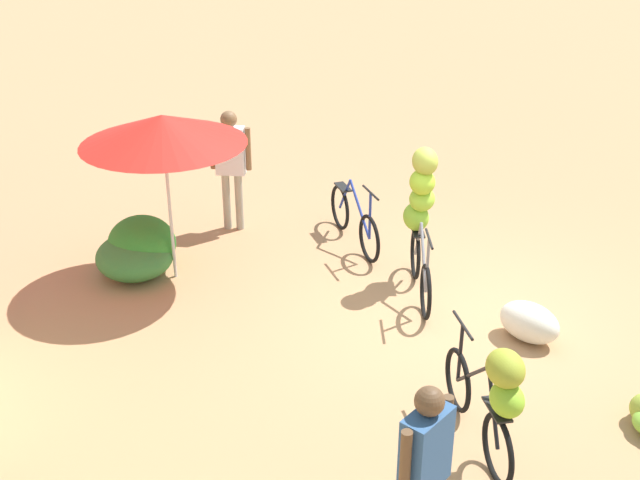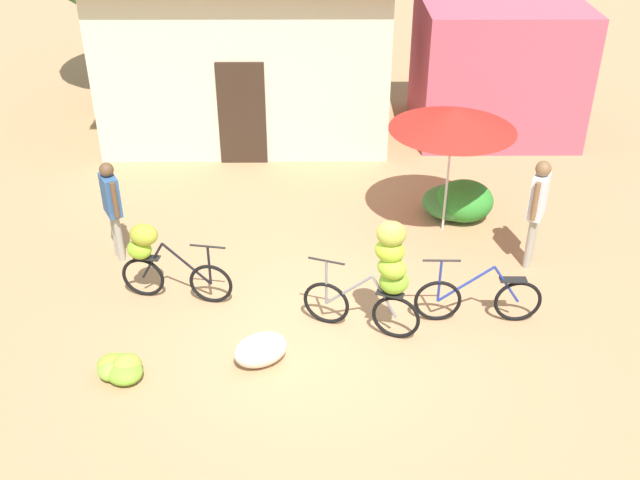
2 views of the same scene
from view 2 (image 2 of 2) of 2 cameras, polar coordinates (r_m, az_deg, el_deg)
name	(u,v)px [view 2 (image 2 of 2)]	position (r m, az deg, el deg)	size (l,w,h in m)	color
ground_plane	(324,335)	(10.05, 0.34, -7.27)	(60.00, 60.00, 0.00)	tan
building_low	(247,50)	(15.75, -5.59, 14.27)	(6.07, 3.98, 3.34)	beige
shop_pink	(496,67)	(16.14, 13.31, 12.73)	(3.20, 2.80, 2.69)	#CC4F63
hedge_bush_front_left	(454,202)	(12.85, 10.21, 2.86)	(1.07, 0.97, 0.50)	#387937
hedge_bush_front_right	(464,201)	(12.72, 10.97, 2.96)	(0.98, 0.86, 0.69)	#2F842B
market_umbrella	(453,119)	(11.68, 10.17, 9.11)	(1.97, 1.97, 2.12)	beige
bicycle_leftmost	(156,256)	(10.58, -12.44, -1.21)	(1.61, 0.38, 1.20)	black
bicycle_near_pile	(384,272)	(9.50, 4.91, -2.43)	(1.54, 0.69, 1.76)	black
bicycle_center_loaded	(478,299)	(10.32, 11.98, -4.45)	(1.73, 0.15, 0.99)	black
banana_pile_on_ground	(120,368)	(9.66, -15.06, -9.41)	(0.74, 0.71, 0.32)	#76AA2E
produce_sack	(261,350)	(9.49, -4.56, -8.37)	(0.70, 0.44, 0.44)	silver
person_vendor	(538,203)	(11.37, 16.31, 2.76)	(0.36, 0.53, 1.73)	gray
person_bystander	(112,201)	(11.56, -15.66, 2.87)	(0.37, 0.52, 1.61)	gray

